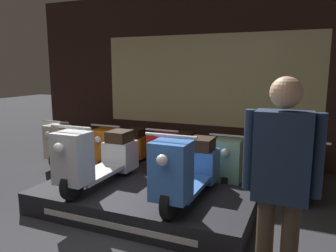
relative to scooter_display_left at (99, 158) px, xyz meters
The scene contains 10 objects.
shop_wall_back 2.85m from the scooter_display_left, 76.00° to the left, with size 7.51×0.09×3.20m.
display_platform 0.79m from the scooter_display_left, ahead, with size 2.71×1.31×0.28m.
scooter_display_left is the anchor object (origin of this frame).
scooter_display_right 1.22m from the scooter_display_left, ahead, with size 0.54×1.50×0.87m.
scooter_backrow_0 2.27m from the scooter_display_left, 136.05° to the left, with size 0.54×1.50×0.87m.
scooter_backrow_1 1.70m from the scooter_display_left, 110.97° to the left, with size 0.54×1.50×0.87m.
scooter_backrow_2 1.64m from the scooter_display_left, 74.86° to the left, with size 0.54×1.50×0.87m.
scooter_backrow_3 2.15m from the scooter_display_left, 47.25° to the left, with size 0.54×1.50×0.87m.
scooter_backrow_4 2.93m from the scooter_display_left, 32.36° to the left, with size 0.54×1.50×0.87m.
person_right_browsing 2.52m from the scooter_display_left, 23.60° to the right, with size 0.55×0.22×1.73m.
Camera 1 is at (1.77, -2.15, 1.79)m, focal length 35.00 mm.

